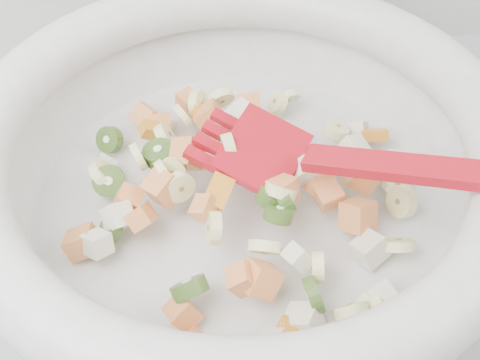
{
  "coord_description": "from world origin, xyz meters",
  "views": [
    {
      "loc": [
        0.1,
        1.11,
        1.34
      ],
      "look_at": [
        0.13,
        1.47,
        0.95
      ],
      "focal_mm": 50.0,
      "sensor_mm": 36.0,
      "label": 1
    }
  ],
  "objects": [
    {
      "name": "mixing_bowl",
      "position": [
        0.13,
        1.47,
        0.97
      ],
      "size": [
        0.47,
        0.44,
        0.14
      ],
      "color": "white",
      "rests_on": "counter"
    }
  ]
}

